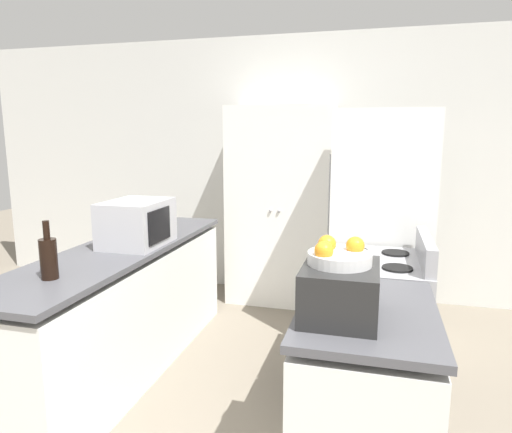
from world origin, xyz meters
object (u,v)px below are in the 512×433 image
Objects in this scene: refrigerator at (381,231)px; wine_bottle at (49,257)px; microwave at (137,223)px; toaster_oven at (340,291)px; fruit_bowl at (338,255)px; stove at (371,326)px; pantry_cabinet at (281,206)px.

refrigerator reaches higher than wine_bottle.
refrigerator is 3.70× the size of microwave.
toaster_oven is 0.15m from fruit_bowl.
wine_bottle reaches higher than stove.
pantry_cabinet reaches higher than refrigerator.
refrigerator reaches higher than microwave.
toaster_oven is (-0.14, -0.94, 0.55)m from stove.
pantry_cabinet reaches higher than fruit_bowl.
pantry_cabinet is 2.55m from fruit_bowl.
microwave is at bearing -178.74° from stove.
refrigerator is at bearing 26.05° from microwave.
toaster_oven is at bearing -61.65° from fruit_bowl.
pantry_cabinet reaches higher than microwave.
microwave is 1.84× the size of fruit_bowl.
wine_bottle is 1.18× the size of fruit_bowl.
wine_bottle is 1.53m from toaster_oven.
wine_bottle is at bearing -136.89° from refrigerator.
toaster_oven is (-0.17, -1.70, 0.09)m from refrigerator.
refrigerator is 1.81m from microwave.
microwave reaches higher than toaster_oven.
stove is 1.70m from microwave.
wine_bottle is (-1.70, -1.59, 0.10)m from refrigerator.
fruit_bowl is (1.44, -0.89, 0.10)m from microwave.
wine_bottle reaches higher than toaster_oven.
pantry_cabinet is 3.88× the size of microwave.
pantry_cabinet is at bearing 141.61° from refrigerator.
refrigerator is 6.81× the size of fruit_bowl.
pantry_cabinet reaches higher than wine_bottle.
pantry_cabinet reaches higher than stove.
pantry_cabinet is 1.82m from stove.
refrigerator is 4.58× the size of toaster_oven.
microwave is (-0.69, -1.54, 0.09)m from pantry_cabinet.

